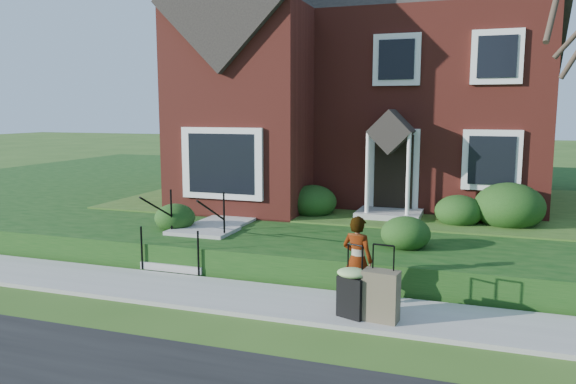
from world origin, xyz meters
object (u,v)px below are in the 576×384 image
at_px(front_steps, 193,242).
at_px(suitcase_olive, 381,296).
at_px(woman, 357,260).
at_px(suitcase_black, 352,289).

height_order(front_steps, suitcase_olive, front_steps).
bearing_deg(woman, suitcase_black, 111.91).
distance_m(front_steps, suitcase_black, 4.60).
distance_m(woman, suitcase_black, 0.74).
distance_m(woman, suitcase_olive, 0.92).
height_order(woman, suitcase_black, woman).
xyz_separation_m(front_steps, suitcase_olive, (4.48, -2.24, 0.01)).
relative_size(front_steps, suitcase_olive, 1.68).
bearing_deg(suitcase_black, front_steps, 171.71).
relative_size(woman, suitcase_olive, 1.25).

